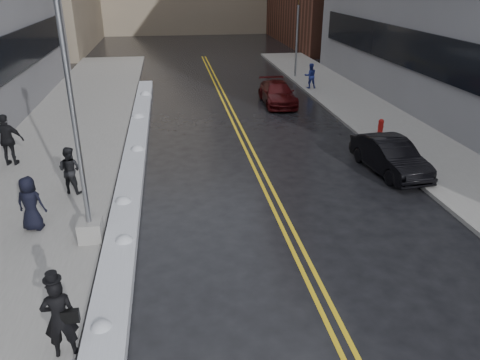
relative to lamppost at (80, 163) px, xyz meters
name	(u,v)px	position (x,y,z in m)	size (l,w,h in m)	color
ground	(213,274)	(3.30, -2.00, -2.53)	(160.00, 160.00, 0.00)	black
sidewalk_west	(60,151)	(-2.45, 8.00, -2.46)	(5.50, 50.00, 0.15)	gray
sidewalk_east	(399,134)	(13.30, 8.00, -2.46)	(4.00, 50.00, 0.15)	gray
lane_line_left	(243,143)	(5.65, 8.00, -2.53)	(0.12, 50.00, 0.01)	gold
lane_line_right	(249,143)	(5.95, 8.00, -2.53)	(0.12, 50.00, 0.01)	gold
snow_ridge	(134,162)	(0.85, 6.00, -2.36)	(0.90, 30.00, 0.34)	silver
lamppost	(80,163)	(0.00, 0.00, 0.00)	(0.65, 0.65, 7.62)	gray
fire_hydrant	(381,126)	(12.30, 8.00, -1.98)	(0.26, 0.26, 0.73)	maroon
traffic_signal	(297,31)	(11.80, 22.00, 0.87)	(0.16, 0.20, 6.00)	gray
pedestrian_fedora	(59,318)	(0.10, -4.47, -1.49)	(0.65, 0.43, 1.78)	black
pedestrian_b	(70,170)	(-1.09, 3.42, -1.55)	(0.81, 0.63, 1.67)	black
pedestrian_c	(30,204)	(-1.76, 0.90, -1.54)	(0.82, 0.54, 1.68)	black
pedestrian_d	(8,140)	(-3.94, 6.46, -1.35)	(1.21, 0.50, 2.07)	black
pedestrian_east	(310,76)	(11.76, 17.99, -1.57)	(0.79, 0.62, 1.63)	navy
car_black	(390,156)	(10.80, 3.81, -1.86)	(1.43, 4.10, 1.35)	black
car_maroon	(277,93)	(8.80, 14.76, -1.89)	(1.80, 4.43, 1.29)	#420A0C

